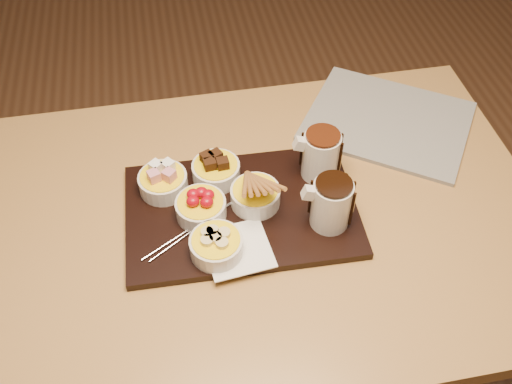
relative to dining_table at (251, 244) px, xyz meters
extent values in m
plane|color=#55331D|center=(0.00, 0.00, -0.65)|extent=(5.00, 5.00, 0.00)
cube|color=#A2773C|center=(0.00, 0.00, 0.08)|extent=(1.20, 0.80, 0.04)
cylinder|color=#A2773C|center=(-0.54, 0.34, -0.30)|extent=(0.06, 0.06, 0.71)
cylinder|color=#A2773C|center=(0.54, 0.34, -0.30)|extent=(0.06, 0.06, 0.71)
cube|color=black|center=(-0.02, 0.01, 0.11)|extent=(0.47, 0.31, 0.02)
cube|color=white|center=(-0.04, -0.09, 0.12)|extent=(0.13, 0.13, 0.00)
cylinder|color=beige|center=(-0.17, 0.09, 0.14)|extent=(0.10, 0.10, 0.04)
cylinder|color=beige|center=(-0.05, 0.10, 0.14)|extent=(0.10, 0.10, 0.04)
cylinder|color=beige|center=(-0.10, 0.01, 0.14)|extent=(0.10, 0.10, 0.04)
cylinder|color=beige|center=(0.01, 0.02, 0.14)|extent=(0.10, 0.10, 0.04)
cylinder|color=beige|center=(-0.08, -0.09, 0.14)|extent=(0.10, 0.10, 0.04)
cylinder|color=silver|center=(0.15, -0.06, 0.17)|extent=(0.08, 0.08, 0.10)
cylinder|color=silver|center=(0.16, 0.07, 0.17)|extent=(0.08, 0.08, 0.10)
cube|color=beige|center=(0.37, 0.22, 0.10)|extent=(0.46, 0.44, 0.01)
camera|label=1|loc=(-0.12, -0.72, 0.99)|focal=40.00mm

